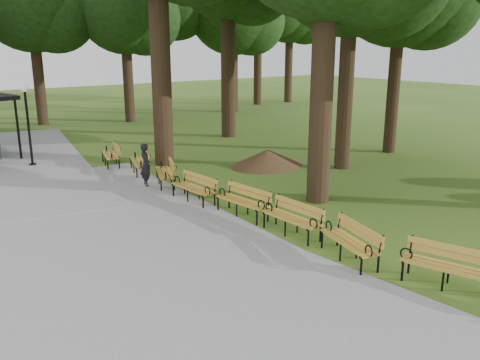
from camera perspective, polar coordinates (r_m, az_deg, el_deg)
ground at (r=12.62m, az=7.12°, el=-7.54°), size 100.00×100.00×0.00m
path at (r=13.03m, az=-15.47°, el=-7.10°), size 12.00×38.00×0.06m
person at (r=17.79m, az=-10.60°, el=1.67°), size 0.44×0.60×1.52m
lamp_post at (r=21.89m, az=-22.98°, el=7.52°), size 0.32×0.32×3.31m
dirt_mound at (r=20.55m, az=3.11°, el=2.53°), size 2.62×2.62×0.69m
bench_1 at (r=11.24m, az=22.33°, el=-9.13°), size 1.21×2.00×0.88m
bench_2 at (r=11.94m, az=12.23°, el=-6.86°), size 1.10×2.00×0.88m
bench_3 at (r=13.23m, az=5.84°, el=-4.36°), size 0.72×1.93×0.88m
bench_4 at (r=14.53m, az=0.26°, el=-2.46°), size 0.86×1.96×0.88m
bench_5 at (r=15.92m, az=-5.30°, el=-0.94°), size 0.77×1.94×0.88m
bench_6 at (r=17.91m, az=-8.47°, el=0.79°), size 1.31×2.00×0.88m
bench_7 at (r=19.71m, az=-11.30°, el=1.99°), size 1.18×2.00×0.88m
bench_8 at (r=21.25m, az=-14.44°, el=2.76°), size 1.10×2.00×0.88m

